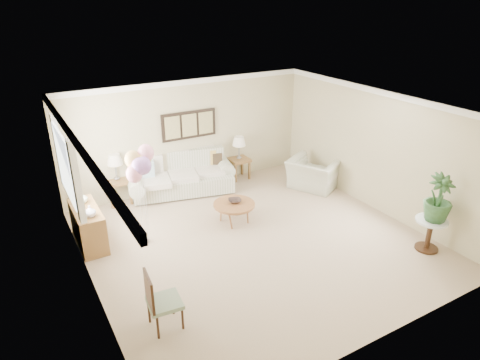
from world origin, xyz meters
The scene contains 18 objects.
ground_plane centered at (0.00, 0.00, 0.00)m, with size 6.00×6.00×0.00m, color tan.
room_shell centered at (-0.11, 0.09, 1.63)m, with size 6.04×6.04×2.60m.
wall_art_triptych centered at (0.00, 2.96, 1.55)m, with size 1.35×0.06×0.65m.
sofa centered at (-0.35, 2.78, 0.37)m, with size 2.77×1.46×0.95m.
end_table_left centered at (-1.81, 2.92, 0.48)m, with size 0.53×0.48×0.58m.
end_table_right centered at (1.23, 2.78, 0.45)m, with size 0.50×0.45×0.54m.
lamp_left centered at (-1.81, 2.92, 1.03)m, with size 0.34×0.34×0.60m.
lamp_right centered at (1.23, 2.78, 0.98)m, with size 0.33×0.33×0.58m.
coffee_table centered at (0.01, 0.85, 0.40)m, with size 0.86×0.86×0.43m.
decor_bowl centered at (0.04, 0.88, 0.47)m, with size 0.27×0.27×0.07m, color #2F221E.
armchair centered at (2.50, 1.40, 0.36)m, with size 1.11×0.97×0.72m, color beige.
side_table centered at (2.60, -1.83, 0.47)m, with size 0.57×0.57×0.62m.
potted_plant centered at (2.63, -1.85, 1.06)m, with size 0.49×0.49×0.87m, color #25441E.
accent_chair centered at (-2.38, -1.29, 0.48)m, with size 0.49×0.49×0.93m.
credenza centered at (-2.76, 1.50, 0.37)m, with size 0.46×1.20×0.74m.
vase_white centered at (-2.74, 1.14, 0.85)m, with size 0.20×0.20×0.21m, color white.
vase_sage centered at (-2.74, 1.77, 0.84)m, with size 0.19×0.19×0.20m, color beige.
balloon_cluster centered at (-1.81, 0.99, 1.61)m, with size 0.57×0.46×1.93m.
Camera 1 is at (-3.78, -5.95, 4.38)m, focal length 32.00 mm.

